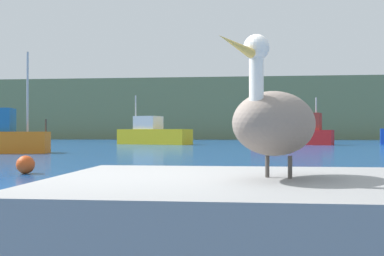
{
  "coord_description": "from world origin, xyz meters",
  "views": [
    {
      "loc": [
        0.96,
        -3.47,
        1.22
      ],
      "look_at": [
        -0.98,
        14.98,
        1.34
      ],
      "focal_mm": 43.0,
      "sensor_mm": 36.0,
      "label": 1
    }
  ],
  "objects": [
    {
      "name": "pelican",
      "position": [
        1.19,
        -0.31,
        1.28
      ],
      "size": [
        0.83,
        1.3,
        0.93
      ],
      "rotation": [
        0.0,
        0.0,
        -2.01
      ],
      "color": "gray",
      "rests_on": "pier_dock"
    },
    {
      "name": "fishing_boat_red",
      "position": [
        5.9,
        38.67,
        1.02
      ],
      "size": [
        7.42,
        4.16,
        4.21
      ],
      "rotation": [
        0.0,
        0.0,
        -0.31
      ],
      "color": "red",
      "rests_on": "ground"
    },
    {
      "name": "mooring_buoy",
      "position": [
        -5.14,
        9.07,
        0.26
      ],
      "size": [
        0.52,
        0.52,
        0.52
      ],
      "primitive_type": "sphere",
      "color": "#E54C19",
      "rests_on": "ground"
    },
    {
      "name": "fishing_boat_yellow",
      "position": [
        -7.06,
        38.43,
        0.96
      ],
      "size": [
        7.17,
        4.35,
        4.6
      ],
      "rotation": [
        0.0,
        0.0,
        2.81
      ],
      "color": "yellow",
      "rests_on": "ground"
    },
    {
      "name": "hillside_backdrop",
      "position": [
        0.0,
        71.44,
        4.57
      ],
      "size": [
        140.0,
        16.37,
        9.14
      ],
      "primitive_type": "cube",
      "color": "#6B7A51",
      "rests_on": "ground"
    },
    {
      "name": "pier_dock",
      "position": [
        1.2,
        -0.3,
        0.45
      ],
      "size": [
        3.12,
        2.16,
        0.89
      ],
      "primitive_type": "cube",
      "color": "gray",
      "rests_on": "ground"
    }
  ]
}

